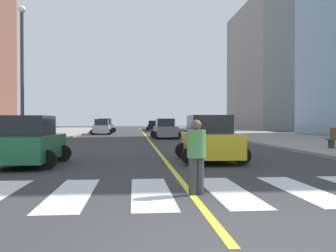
{
  "coord_description": "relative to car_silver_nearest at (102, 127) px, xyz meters",
  "views": [
    {
      "loc": [
        -1.29,
        -4.78,
        1.66
      ],
      "look_at": [
        2.23,
        34.44,
        1.1
      ],
      "focal_mm": 40.83,
      "sensor_mm": 36.0,
      "label": 1
    }
  ],
  "objects": [
    {
      "name": "car_white_fourth",
      "position": [
        10.28,
        -7.36,
        -0.03
      ],
      "size": [
        2.47,
        3.95,
        1.76
      ],
      "rotation": [
        0.0,
        0.0,
        3.14
      ],
      "color": "silver",
      "rests_on": "ground"
    },
    {
      "name": "car_black_second",
      "position": [
        7.01,
        18.85,
        -0.08
      ],
      "size": [
        2.42,
        3.78,
        1.66
      ],
      "rotation": [
        0.0,
        0.0,
        3.1
      ],
      "color": "black",
      "rests_on": "ground"
    },
    {
      "name": "street_lamp",
      "position": [
        -2.73,
        -22.91,
        4.09
      ],
      "size": [
        0.44,
        0.44,
        8.23
      ],
      "color": "#38383D",
      "rests_on": "sidewalk_kerb_west"
    },
    {
      "name": "ground_plane",
      "position": [
        5.08,
        -41.17,
        -0.86
      ],
      "size": [
        220.0,
        220.0,
        0.0
      ],
      "primitive_type": "plane",
      "color": "#333335"
    },
    {
      "name": "car_gray_third",
      "position": [
        6.68,
        -10.83,
        0.01
      ],
      "size": [
        2.65,
        4.18,
        1.84
      ],
      "rotation": [
        0.0,
        0.0,
        3.17
      ],
      "color": "slate",
      "rests_on": "ground"
    },
    {
      "name": "car_silver_nearest",
      "position": [
        0.0,
        0.0,
        0.0
      ],
      "size": [
        2.58,
        4.11,
        1.83
      ],
      "rotation": [
        0.0,
        0.0,
        0.01
      ],
      "color": "#B7B7BC",
      "rests_on": "ground"
    },
    {
      "name": "parking_garage_concrete",
      "position": [
        33.44,
        25.56,
        10.88
      ],
      "size": [
        18.0,
        24.0,
        23.46
      ],
      "primitive_type": "cube",
      "color": "gray",
      "rests_on": "ground"
    },
    {
      "name": "crosswalk_paint",
      "position": [
        5.08,
        -37.17,
        -0.85
      ],
      "size": [
        13.5,
        4.0,
        0.01
      ],
      "color": "silver",
      "rests_on": "ground"
    },
    {
      "name": "lane_divider_paint",
      "position": [
        5.08,
        -1.17,
        -0.85
      ],
      "size": [
        0.16,
        80.0,
        0.01
      ],
      "primitive_type": "cube",
      "color": "yellow",
      "rests_on": "ground"
    },
    {
      "name": "pedestrian_crossing",
      "position": [
        5.18,
        -37.52,
        0.07
      ],
      "size": [
        0.42,
        0.42,
        1.68
      ],
      "rotation": [
        0.0,
        0.0,
        3.47
      ],
      "color": "#38383D",
      "rests_on": "ground"
    },
    {
      "name": "sidewalk_kerb_east",
      "position": [
        17.28,
        -21.17,
        -0.78
      ],
      "size": [
        10.0,
        120.0,
        0.15
      ],
      "primitive_type": "cube",
      "color": "gray",
      "rests_on": "ground"
    },
    {
      "name": "car_yellow_seventh",
      "position": [
        6.88,
        -30.54,
        0.02
      ],
      "size": [
        2.68,
        4.24,
        1.88
      ],
      "rotation": [
        0.0,
        0.0,
        3.12
      ],
      "color": "gold",
      "rests_on": "ground"
    },
    {
      "name": "car_blue_fifth",
      "position": [
        -0.07,
        6.35,
        0.05
      ],
      "size": [
        2.76,
        4.37,
        1.93
      ],
      "rotation": [
        0.0,
        0.0,
        -0.02
      ],
      "color": "#2D479E",
      "rests_on": "ground"
    },
    {
      "name": "car_green_sixth",
      "position": [
        -0.06,
        -31.51,
        0.0
      ],
      "size": [
        2.63,
        4.16,
        1.84
      ],
      "rotation": [
        0.0,
        0.0,
        -0.02
      ],
      "color": "#236B42",
      "rests_on": "ground"
    }
  ]
}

